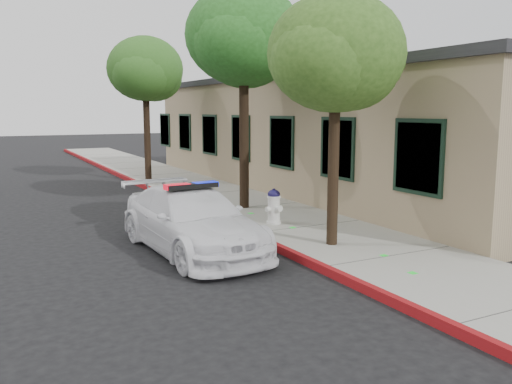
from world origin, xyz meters
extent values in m
plane|color=black|center=(0.00, 0.00, 0.00)|extent=(120.00, 120.00, 0.00)
cube|color=gray|center=(1.60, 3.00, 0.07)|extent=(3.20, 60.00, 0.15)
cube|color=maroon|center=(0.06, 3.00, 0.08)|extent=(0.14, 60.00, 0.16)
cube|color=#9A8B65|center=(6.70, 9.00, 2.00)|extent=(7.00, 20.00, 4.00)
cube|color=black|center=(6.70, 9.00, 4.12)|extent=(7.30, 20.30, 0.24)
cube|color=black|center=(3.17, 1.00, 1.95)|extent=(0.08, 1.48, 1.68)
cube|color=black|center=(3.17, 4.00, 1.95)|extent=(0.08, 1.48, 1.68)
cube|color=black|center=(3.17, 7.00, 1.95)|extent=(0.08, 1.48, 1.68)
cube|color=black|center=(3.17, 10.00, 1.95)|extent=(0.08, 1.48, 1.68)
cube|color=black|center=(3.17, 13.00, 1.95)|extent=(0.08, 1.48, 1.68)
cube|color=black|center=(3.17, 16.00, 1.95)|extent=(0.08, 1.48, 1.68)
cube|color=black|center=(3.17, 19.00, 1.95)|extent=(0.08, 1.48, 1.68)
imported|color=white|center=(-1.54, 2.62, 0.67)|extent=(2.18, 4.76, 1.35)
cube|color=black|center=(-1.54, 2.62, 1.41)|extent=(1.22, 0.36, 0.10)
cube|color=red|center=(-1.86, 2.60, 1.41)|extent=(0.53, 0.27, 0.11)
cube|color=#0C1BD3|center=(-1.22, 2.64, 1.41)|extent=(0.53, 0.27, 0.11)
cylinder|color=silver|center=(1.02, 3.67, 0.18)|extent=(0.37, 0.37, 0.06)
cylinder|color=silver|center=(1.02, 3.67, 0.51)|extent=(0.30, 0.30, 0.59)
cylinder|color=silver|center=(1.02, 3.67, 0.83)|extent=(0.35, 0.35, 0.04)
ellipsoid|color=#15113E|center=(1.02, 3.67, 0.90)|extent=(0.31, 0.31, 0.24)
cylinder|color=#15113E|center=(1.02, 3.67, 1.00)|extent=(0.08, 0.08, 0.06)
cylinder|color=silver|center=(0.84, 3.63, 0.54)|extent=(0.15, 0.14, 0.12)
cylinder|color=silver|center=(1.20, 3.71, 0.54)|extent=(0.15, 0.14, 0.12)
cylinder|color=silver|center=(1.06, 3.49, 0.56)|extent=(0.18, 0.16, 0.15)
cylinder|color=black|center=(1.11, 1.30, 1.73)|extent=(0.23, 0.23, 3.17)
ellipsoid|color=#2B4C17|center=(1.11, 1.30, 4.11)|extent=(2.81, 2.81, 2.39)
ellipsoid|color=#2B4C17|center=(1.58, 1.49, 3.84)|extent=(2.11, 2.11, 1.79)
ellipsoid|color=#2B4C17|center=(0.72, 1.10, 3.93)|extent=(2.20, 2.20, 1.87)
cylinder|color=black|center=(1.36, 6.04, 2.12)|extent=(0.28, 0.28, 3.93)
ellipsoid|color=#204F18|center=(1.36, 6.04, 5.04)|extent=(3.29, 3.29, 2.80)
ellipsoid|color=#204F18|center=(1.65, 6.49, 4.72)|extent=(2.66, 2.66, 2.26)
ellipsoid|color=#204F18|center=(1.04, 5.69, 4.83)|extent=(2.55, 2.55, 2.17)
cylinder|color=black|center=(0.70, 13.68, 1.92)|extent=(0.26, 0.26, 3.55)
ellipsoid|color=#2B5D1D|center=(0.70, 13.68, 4.61)|extent=(3.04, 3.04, 2.59)
ellipsoid|color=#2B5D1D|center=(1.14, 14.01, 4.31)|extent=(2.33, 2.33, 1.98)
ellipsoid|color=#2B5D1D|center=(0.49, 13.31, 4.41)|extent=(2.43, 2.43, 2.07)
camera|label=1|loc=(-5.40, -7.73, 2.98)|focal=37.28mm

